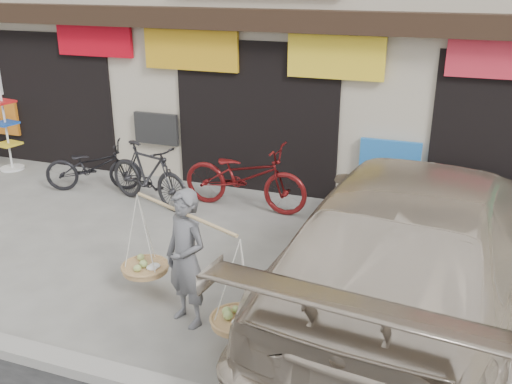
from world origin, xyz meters
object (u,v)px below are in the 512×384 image
(street_vendor, at_px, (186,264))
(display_rack, at_px, (7,137))
(bike_2, at_px, (245,176))
(suv, at_px, (420,239))
(bike_0, at_px, (93,166))
(bike_1, at_px, (148,174))

(street_vendor, xyz_separation_m, display_rack, (-5.86, 3.67, -0.05))
(bike_2, bearing_deg, display_rack, 88.26)
(bike_2, height_order, display_rack, display_rack)
(bike_2, height_order, suv, suv)
(bike_0, relative_size, bike_2, 0.79)
(bike_1, xyz_separation_m, suv, (4.64, -1.77, 0.36))
(bike_1, height_order, display_rack, display_rack)
(display_rack, bearing_deg, suv, -16.53)
(bike_1, bearing_deg, bike_2, -59.17)
(bike_1, xyz_separation_m, bike_2, (1.62, 0.40, 0.03))
(street_vendor, height_order, bike_2, street_vendor)
(suv, distance_m, display_rack, 8.62)
(suv, height_order, display_rack, suv)
(bike_2, relative_size, suv, 0.34)
(bike_0, xyz_separation_m, display_rack, (-2.31, 0.41, 0.23))
(bike_0, xyz_separation_m, suv, (5.96, -2.04, 0.45))
(street_vendor, height_order, suv, suv)
(bike_0, height_order, display_rack, display_rack)
(street_vendor, xyz_separation_m, bike_1, (-2.23, 2.99, -0.20))
(street_vendor, distance_m, display_rack, 6.91)
(display_rack, bearing_deg, street_vendor, -32.08)
(street_vendor, bearing_deg, display_rack, 171.85)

